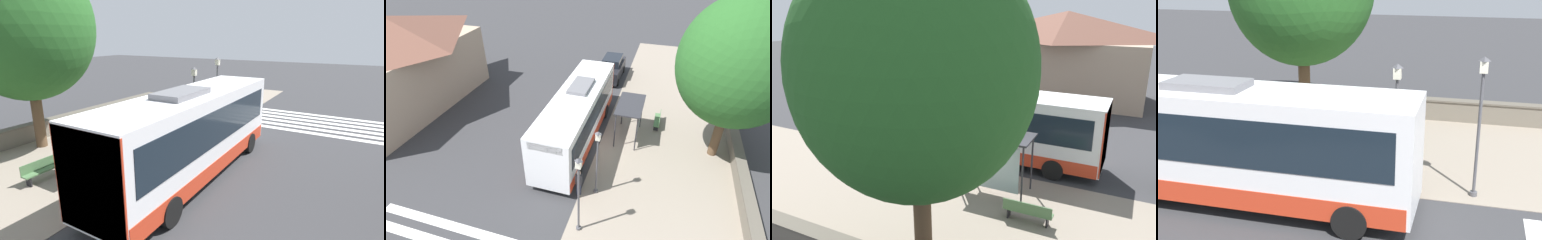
{
  "view_description": "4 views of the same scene",
  "coord_description": "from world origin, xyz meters",
  "views": [
    {
      "loc": [
        7.54,
        -10.65,
        5.83
      ],
      "look_at": [
        0.21,
        1.96,
        1.7
      ],
      "focal_mm": 28.0,
      "sensor_mm": 36.0,
      "label": 1
    },
    {
      "loc": [
        -3.37,
        15.56,
        12.55
      ],
      "look_at": [
        1.7,
        -0.85,
        1.31
      ],
      "focal_mm": 28.0,
      "sensor_mm": 36.0,
      "label": 2
    },
    {
      "loc": [
        -15.73,
        -7.09,
        8.16
      ],
      "look_at": [
        0.0,
        0.58,
        2.45
      ],
      "focal_mm": 35.0,
      "sensor_mm": 36.0,
      "label": 3
    },
    {
      "loc": [
        13.89,
        6.35,
        7.03
      ],
      "look_at": [
        -1.27,
        2.32,
        2.02
      ],
      "focal_mm": 45.0,
      "sensor_mm": 36.0,
      "label": 4
    }
  ],
  "objects": [
    {
      "name": "pedestrian",
      "position": [
        0.03,
        4.42,
        1.0
      ],
      "size": [
        0.34,
        0.23,
        1.7
      ],
      "color": "#2D3347",
      "rests_on": "ground"
    },
    {
      "name": "ground_plane",
      "position": [
        0.0,
        0.0,
        0.0
      ],
      "size": [
        120.0,
        120.0,
        0.0
      ],
      "primitive_type": "plane",
      "color": "#353538",
      "rests_on": "ground"
    },
    {
      "name": "background_building",
      "position": [
        16.25,
        -0.92,
        3.7
      ],
      "size": [
        7.5,
        13.57,
        7.2
      ],
      "color": "tan",
      "rests_on": "ground"
    },
    {
      "name": "street_lamp_far",
      "position": [
        -0.83,
        3.99,
        2.46
      ],
      "size": [
        0.28,
        0.28,
        4.15
      ],
      "color": "#4C4C51",
      "rests_on": "ground"
    },
    {
      "name": "stone_wall",
      "position": [
        -8.55,
        0.0,
        0.52
      ],
      "size": [
        0.6,
        20.0,
        1.03
      ],
      "color": "#6B6356",
      "rests_on": "ground"
    },
    {
      "name": "bus_shelter",
      "position": [
        -1.82,
        -1.77,
        2.18
      ],
      "size": [
        1.68,
        3.16,
        2.65
      ],
      "color": "#2D2D33",
      "rests_on": "ground"
    },
    {
      "name": "parked_car_behind_bus",
      "position": [
        1.42,
        -11.05,
        1.0
      ],
      "size": [
        2.01,
        4.68,
        2.07
      ],
      "color": "black",
      "rests_on": "ground"
    },
    {
      "name": "street_lamp_near",
      "position": [
        -0.62,
        6.59,
        2.68
      ],
      "size": [
        0.28,
        0.28,
        4.53
      ],
      "color": "#4C4C51",
      "rests_on": "ground"
    },
    {
      "name": "bench",
      "position": [
        -3.56,
        -3.83,
        0.48
      ],
      "size": [
        0.4,
        1.9,
        0.88
      ],
      "color": "#4C7247",
      "rests_on": "ground"
    },
    {
      "name": "bus",
      "position": [
        1.62,
        -0.46,
        1.98
      ],
      "size": [
        2.67,
        10.96,
        3.84
      ],
      "color": "white",
      "rests_on": "ground"
    },
    {
      "name": "sidewalk_plaza",
      "position": [
        -4.5,
        0.0,
        0.01
      ],
      "size": [
        9.0,
        44.0,
        0.02
      ],
      "color": "gray",
      "rests_on": "ground"
    },
    {
      "name": "shade_tree",
      "position": [
        -7.23,
        -1.51,
        6.25
      ],
      "size": [
        6.67,
        6.67,
        9.93
      ],
      "color": "brown",
      "rests_on": "ground"
    }
  ]
}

